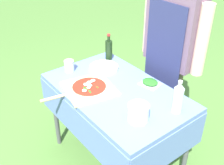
{
  "coord_description": "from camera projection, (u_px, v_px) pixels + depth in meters",
  "views": [
    {
      "loc": [
        1.42,
        -1.14,
        2.01
      ],
      "look_at": [
        -0.05,
        0.0,
        0.83
      ],
      "focal_mm": 45.0,
      "sensor_mm": 36.0,
      "label": 1
    }
  ],
  "objects": [
    {
      "name": "ground_plane",
      "position": [
        116.0,
        160.0,
        2.61
      ],
      "size": [
        12.0,
        12.0,
        0.0
      ],
      "primitive_type": "plane",
      "color": "#517F38"
    },
    {
      "name": "plate_stack",
      "position": [
        104.0,
        68.0,
        2.47
      ],
      "size": [
        0.26,
        0.26,
        0.02
      ],
      "color": "white",
      "rests_on": "prep_table"
    },
    {
      "name": "oil_bottle",
      "position": [
        109.0,
        49.0,
        2.58
      ],
      "size": [
        0.06,
        0.06,
        0.25
      ],
      "color": "black",
      "rests_on": "prep_table"
    },
    {
      "name": "prep_table",
      "position": [
        116.0,
        99.0,
        2.24
      ],
      "size": [
        1.18,
        0.74,
        0.79
      ],
      "color": "#607AB7",
      "rests_on": "ground"
    },
    {
      "name": "person_cook",
      "position": [
        172.0,
        46.0,
        2.36
      ],
      "size": [
        0.64,
        0.23,
        1.71
      ],
      "rotation": [
        0.0,
        0.0,
        3.18
      ],
      "color": "#70604C",
      "rests_on": "ground"
    },
    {
      "name": "mixing_tub",
      "position": [
        138.0,
        113.0,
        1.86
      ],
      "size": [
        0.14,
        0.14,
        0.12
      ],
      "primitive_type": "cylinder",
      "color": "silver",
      "rests_on": "prep_table"
    },
    {
      "name": "water_bottle",
      "position": [
        178.0,
        98.0,
        1.9
      ],
      "size": [
        0.07,
        0.07,
        0.25
      ],
      "color": "silver",
      "rests_on": "prep_table"
    },
    {
      "name": "sauce_jar",
      "position": [
        69.0,
        66.0,
        2.42
      ],
      "size": [
        0.09,
        0.09,
        0.1
      ],
      "color": "silver",
      "rests_on": "prep_table"
    },
    {
      "name": "pizza_on_peel",
      "position": [
        88.0,
        88.0,
        2.19
      ],
      "size": [
        0.44,
        0.6,
        0.05
      ],
      "rotation": [
        0.0,
        0.0,
        -0.21
      ],
      "color": "#D1B27F",
      "rests_on": "prep_table"
    },
    {
      "name": "herb_container",
      "position": [
        150.0,
        82.0,
        2.25
      ],
      "size": [
        0.17,
        0.16,
        0.04
      ],
      "rotation": [
        0.0,
        0.0,
        0.2
      ],
      "color": "silver",
      "rests_on": "prep_table"
    }
  ]
}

